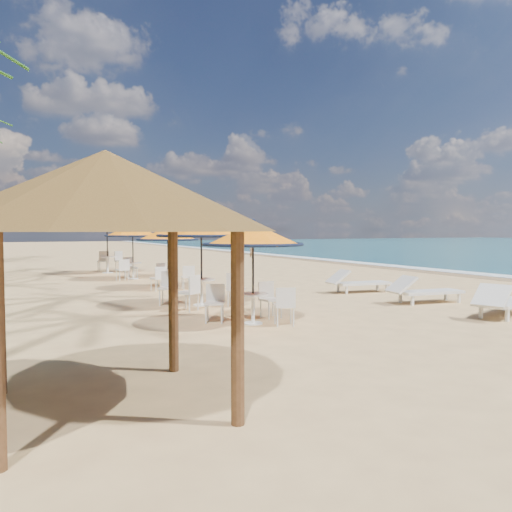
{
  "coord_description": "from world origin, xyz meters",
  "views": [
    {
      "loc": [
        -9.42,
        -9.13,
        1.98
      ],
      "look_at": [
        -2.78,
        4.11,
        1.2
      ],
      "focal_mm": 35.0,
      "sensor_mm": 36.0,
      "label": 1
    }
  ],
  "objects_px": {
    "station_1": "(201,238)",
    "lounger_far": "(357,282)",
    "station_4": "(108,229)",
    "lounger_near": "(502,301)",
    "station_3": "(132,237)",
    "station_0": "(254,247)",
    "palapa": "(106,192)",
    "station_2": "(168,241)",
    "lounger_mid": "(423,290)"
  },
  "relations": [
    {
      "from": "station_1",
      "to": "lounger_far",
      "type": "relative_size",
      "value": 1.14
    },
    {
      "from": "station_1",
      "to": "station_4",
      "type": "xyz_separation_m",
      "value": [
        -0.34,
        11.31,
        0.25
      ]
    },
    {
      "from": "lounger_near",
      "to": "station_4",
      "type": "bearing_deg",
      "value": 90.56
    },
    {
      "from": "station_1",
      "to": "station_3",
      "type": "height_order",
      "value": "station_1"
    },
    {
      "from": "station_0",
      "to": "station_4",
      "type": "height_order",
      "value": "station_4"
    },
    {
      "from": "station_0",
      "to": "station_3",
      "type": "xyz_separation_m",
      "value": [
        -0.13,
        10.74,
        0.06
      ]
    },
    {
      "from": "station_0",
      "to": "palapa",
      "type": "bearing_deg",
      "value": -134.21
    },
    {
      "from": "station_2",
      "to": "lounger_mid",
      "type": "bearing_deg",
      "value": -51.68
    },
    {
      "from": "station_0",
      "to": "station_2",
      "type": "bearing_deg",
      "value": 87.88
    },
    {
      "from": "station_4",
      "to": "lounger_near",
      "type": "height_order",
      "value": "station_4"
    },
    {
      "from": "lounger_mid",
      "to": "lounger_near",
      "type": "bearing_deg",
      "value": -80.93
    },
    {
      "from": "station_4",
      "to": "lounger_near",
      "type": "xyz_separation_m",
      "value": [
        5.89,
        -15.93,
        -1.64
      ]
    },
    {
      "from": "lounger_near",
      "to": "lounger_mid",
      "type": "distance_m",
      "value": 2.37
    },
    {
      "from": "lounger_near",
      "to": "lounger_far",
      "type": "bearing_deg",
      "value": 72.57
    },
    {
      "from": "station_0",
      "to": "lounger_near",
      "type": "xyz_separation_m",
      "value": [
        5.42,
        -1.8,
        -1.25
      ]
    },
    {
      "from": "station_1",
      "to": "station_4",
      "type": "relative_size",
      "value": 0.91
    },
    {
      "from": "lounger_far",
      "to": "palapa",
      "type": "relative_size",
      "value": 0.57
    },
    {
      "from": "station_0",
      "to": "lounger_mid",
      "type": "xyz_separation_m",
      "value": [
        5.38,
        0.58,
        -1.26
      ]
    },
    {
      "from": "station_2",
      "to": "station_1",
      "type": "bearing_deg",
      "value": -95.33
    },
    {
      "from": "station_2",
      "to": "lounger_mid",
      "type": "relative_size",
      "value": 1.0
    },
    {
      "from": "station_0",
      "to": "lounger_near",
      "type": "bearing_deg",
      "value": -18.34
    },
    {
      "from": "station_0",
      "to": "lounger_mid",
      "type": "distance_m",
      "value": 5.55
    },
    {
      "from": "station_2",
      "to": "lounger_far",
      "type": "relative_size",
      "value": 1.03
    },
    {
      "from": "station_2",
      "to": "palapa",
      "type": "height_order",
      "value": "palapa"
    },
    {
      "from": "station_2",
      "to": "palapa",
      "type": "distance_m",
      "value": 11.51
    },
    {
      "from": "station_2",
      "to": "lounger_near",
      "type": "relative_size",
      "value": 0.95
    },
    {
      "from": "station_2",
      "to": "station_4",
      "type": "relative_size",
      "value": 0.83
    },
    {
      "from": "station_1",
      "to": "lounger_near",
      "type": "bearing_deg",
      "value": -39.74
    },
    {
      "from": "station_3",
      "to": "lounger_near",
      "type": "height_order",
      "value": "station_3"
    },
    {
      "from": "station_2",
      "to": "station_3",
      "type": "xyz_separation_m",
      "value": [
        -0.39,
        3.69,
        0.09
      ]
    },
    {
      "from": "station_1",
      "to": "lounger_far",
      "type": "bearing_deg",
      "value": 4.21
    },
    {
      "from": "station_3",
      "to": "station_4",
      "type": "distance_m",
      "value": 3.43
    },
    {
      "from": "station_3",
      "to": "lounger_mid",
      "type": "relative_size",
      "value": 1.05
    },
    {
      "from": "lounger_near",
      "to": "lounger_far",
      "type": "xyz_separation_m",
      "value": [
        -0.2,
        5.01,
        -0.02
      ]
    },
    {
      "from": "station_1",
      "to": "lounger_mid",
      "type": "distance_m",
      "value": 6.12
    },
    {
      "from": "station_3",
      "to": "station_4",
      "type": "xyz_separation_m",
      "value": [
        -0.34,
        3.4,
        0.33
      ]
    },
    {
      "from": "station_2",
      "to": "lounger_far",
      "type": "xyz_separation_m",
      "value": [
        4.96,
        -3.83,
        -1.25
      ]
    },
    {
      "from": "station_2",
      "to": "lounger_near",
      "type": "height_order",
      "value": "station_2"
    },
    {
      "from": "station_0",
      "to": "station_3",
      "type": "distance_m",
      "value": 10.74
    },
    {
      "from": "lounger_mid",
      "to": "station_1",
      "type": "bearing_deg",
      "value": 165.83
    },
    {
      "from": "lounger_far",
      "to": "station_4",
      "type": "bearing_deg",
      "value": 124.53
    },
    {
      "from": "station_3",
      "to": "station_4",
      "type": "relative_size",
      "value": 0.87
    },
    {
      "from": "station_1",
      "to": "station_4",
      "type": "distance_m",
      "value": 11.32
    },
    {
      "from": "station_4",
      "to": "lounger_far",
      "type": "distance_m",
      "value": 12.43
    },
    {
      "from": "lounger_near",
      "to": "lounger_far",
      "type": "distance_m",
      "value": 5.02
    },
    {
      "from": "station_0",
      "to": "station_4",
      "type": "distance_m",
      "value": 14.15
    },
    {
      "from": "palapa",
      "to": "station_4",
      "type": "bearing_deg",
      "value": 79.93
    },
    {
      "from": "station_4",
      "to": "station_1",
      "type": "bearing_deg",
      "value": -88.29
    },
    {
      "from": "lounger_mid",
      "to": "lounger_far",
      "type": "bearing_deg",
      "value": 101.41
    },
    {
      "from": "station_1",
      "to": "station_2",
      "type": "xyz_separation_m",
      "value": [
        0.39,
        4.23,
        -0.17
      ]
    }
  ]
}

